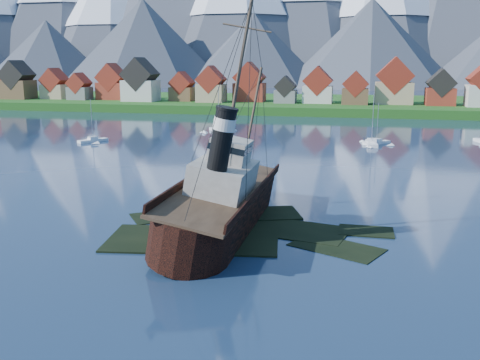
% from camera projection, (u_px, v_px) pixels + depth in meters
% --- Properties ---
extents(ground, '(1400.00, 1400.00, 0.00)m').
position_uv_depth(ground, '(225.00, 236.00, 57.96)').
color(ground, '#192C48').
rests_on(ground, ground).
extents(shoal, '(31.71, 21.24, 1.14)m').
position_uv_depth(shoal, '(245.00, 235.00, 59.71)').
color(shoal, black).
rests_on(shoal, ground).
extents(shore_bank, '(600.00, 80.00, 3.20)m').
position_uv_depth(shore_bank, '(325.00, 107.00, 219.97)').
color(shore_bank, '#194C15').
rests_on(shore_bank, ground).
extents(seawall, '(600.00, 2.50, 2.00)m').
position_uv_depth(seawall, '(318.00, 117.00, 183.76)').
color(seawall, '#3F3D38').
rests_on(seawall, ground).
extents(town, '(250.96, 16.69, 17.30)m').
position_uv_depth(town, '(237.00, 86.00, 208.03)').
color(town, maroon).
rests_on(town, ground).
extents(tugboat_wreck, '(7.69, 33.14, 26.26)m').
position_uv_depth(tugboat_wreck, '(221.00, 198.00, 61.33)').
color(tugboat_wreck, black).
rests_on(tugboat_wreck, ground).
extents(sailboat_b, '(5.44, 7.03, 10.46)m').
position_uv_depth(sailboat_b, '(93.00, 141.00, 125.93)').
color(sailboat_b, white).
rests_on(sailboat_b, ground).
extents(sailboat_c, '(7.33, 9.57, 12.62)m').
position_uv_depth(sailboat_c, '(219.00, 131.00, 143.66)').
color(sailboat_c, white).
rests_on(sailboat_c, ground).
extents(sailboat_d, '(6.50, 6.30, 9.89)m').
position_uv_depth(sailboat_d, '(377.00, 143.00, 122.83)').
color(sailboat_d, white).
rests_on(sailboat_d, ground).
extents(sailboat_f, '(2.69, 8.81, 12.43)m').
position_uv_depth(sailboat_f, '(372.00, 144.00, 120.98)').
color(sailboat_f, white).
rests_on(sailboat_f, ground).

